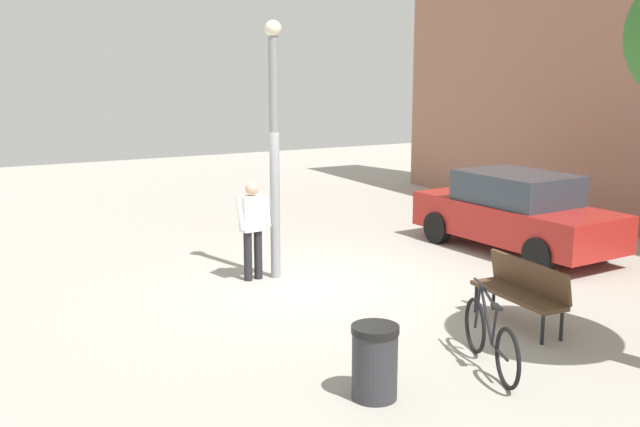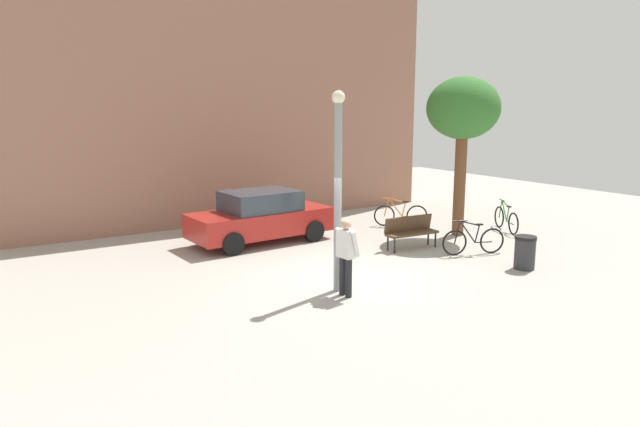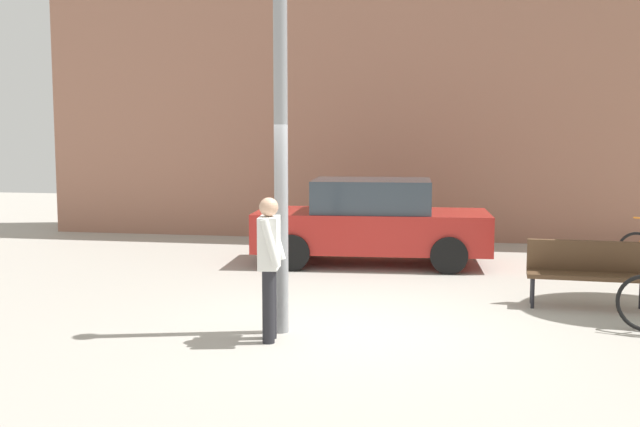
% 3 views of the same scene
% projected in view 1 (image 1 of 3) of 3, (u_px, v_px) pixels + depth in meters
% --- Properties ---
extents(ground_plane, '(36.00, 36.00, 0.00)m').
position_uv_depth(ground_plane, '(316.00, 286.00, 12.59)').
color(ground_plane, '#A8A399').
extents(lamppost, '(0.28, 0.28, 4.31)m').
position_uv_depth(lamppost, '(274.00, 139.00, 12.66)').
color(lamppost, gray).
rests_on(lamppost, ground_plane).
extents(person_by_lamppost, '(0.33, 0.61, 1.67)m').
position_uv_depth(person_by_lamppost, '(253.00, 224.00, 12.80)').
color(person_by_lamppost, '#232328').
rests_on(person_by_lamppost, ground_plane).
extents(park_bench, '(1.62, 0.56, 0.92)m').
position_uv_depth(park_bench, '(522.00, 288.00, 10.64)').
color(park_bench, '#513823').
rests_on(park_bench, ground_plane).
extents(bicycle_black, '(1.71, 0.68, 0.97)m').
position_uv_depth(bicycle_black, '(490.00, 338.00, 9.14)').
color(bicycle_black, black).
rests_on(bicycle_black, ground_plane).
extents(parked_car_red, '(4.31, 2.05, 1.55)m').
position_uv_depth(parked_car_red, '(516.00, 212.00, 14.78)').
color(parked_car_red, '#AD231E').
rests_on(parked_car_red, ground_plane).
extents(trash_bin, '(0.53, 0.53, 0.83)m').
position_uv_depth(trash_bin, '(375.00, 362.00, 8.33)').
color(trash_bin, '#2D2D33').
rests_on(trash_bin, ground_plane).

